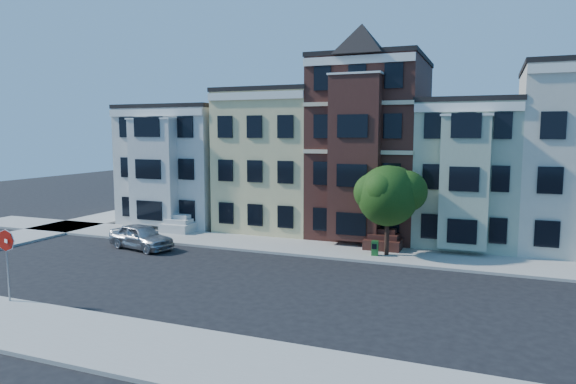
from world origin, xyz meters
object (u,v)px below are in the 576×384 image
at_px(newspaper_box, 375,248).
at_px(fire_hydrant, 123,232).
at_px(parked_car, 141,237).
at_px(street_tree, 388,200).
at_px(stop_sign, 7,261).

height_order(newspaper_box, fire_hydrant, newspaper_box).
relative_size(parked_car, newspaper_box, 5.31).
height_order(street_tree, newspaper_box, street_tree).
bearing_deg(newspaper_box, stop_sign, -139.32).
distance_m(newspaper_box, fire_hydrant, 17.28).
distance_m(parked_car, stop_sign, 10.74).
height_order(parked_car, fire_hydrant, parked_car).
bearing_deg(fire_hydrant, stop_sign, -70.19).
bearing_deg(street_tree, parked_car, -166.59).
bearing_deg(newspaper_box, parked_car, -174.24).
height_order(parked_car, newspaper_box, parked_car).
relative_size(parked_car, stop_sign, 1.32).
bearing_deg(fire_hydrant, street_tree, 3.93).
height_order(fire_hydrant, stop_sign, stop_sign).
xyz_separation_m(parked_car, newspaper_box, (14.02, 3.07, -0.20)).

